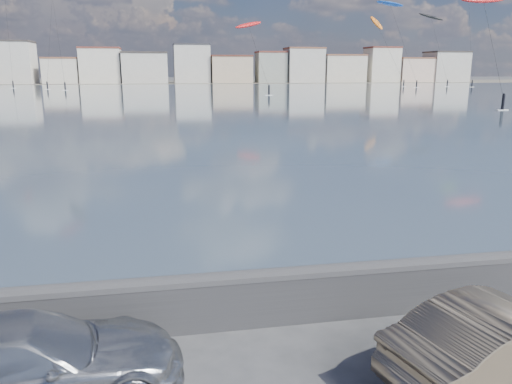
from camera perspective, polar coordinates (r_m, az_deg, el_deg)
bay_water at (r=97.16m, az=-10.34°, el=10.81°), size 500.00×177.00×0.00m
far_shore_strip at (r=205.60m, az=-10.66°, el=12.22°), size 500.00×60.00×0.00m
seawall at (r=9.20m, az=-4.74°, el=-12.04°), size 400.00×0.36×1.08m
far_buildings at (r=191.57m, az=-10.31°, el=13.95°), size 240.79×13.26×14.60m
car_silver at (r=7.93m, az=-25.34°, el=-17.39°), size 4.66×2.40×1.29m
car_champagne at (r=8.60m, az=26.77°, el=-15.01°), size 4.16×2.34×1.30m
kitesurfer_4 at (r=108.22m, az=-0.84°, el=18.44°), size 7.69×17.00×14.93m
kitesurfer_10 at (r=75.28m, az=24.55°, el=19.24°), size 8.25×11.61×14.68m
kitesurfer_11 at (r=165.19m, az=19.40°, el=18.23°), size 8.22×11.72×21.50m
kitesurfer_14 at (r=165.29m, az=13.63°, el=18.21°), size 4.99×19.41×21.67m
kitesurfer_16 at (r=160.19m, az=15.11°, el=19.90°), size 8.04×18.77×24.90m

